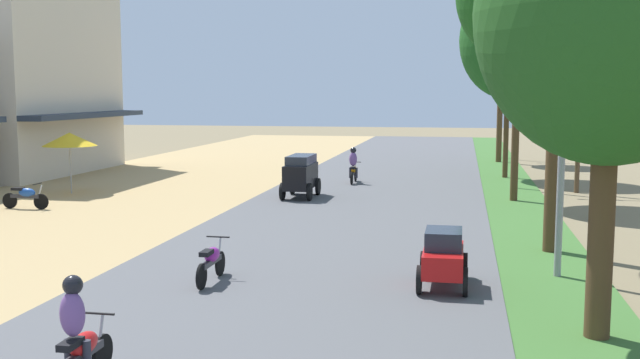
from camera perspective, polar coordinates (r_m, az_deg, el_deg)
The scene contains 15 objects.
parked_motorbike_fourth at distance 28.74m, azimuth -21.57°, elevation -1.14°, with size 1.80×0.54×0.94m.
vendor_umbrella at distance 32.34m, azimuth -18.61°, elevation 2.93°, with size 2.20×2.20×2.52m.
median_tree_nearest at distance 13.34m, azimuth 21.35°, elevation 11.70°, with size 4.45×4.45×7.99m.
median_tree_fourth at distance 37.61m, azimuth 14.24°, elevation 10.31°, with size 4.72×4.72×9.52m.
median_tree_fifth at distance 46.01m, azimuth 13.74°, elevation 10.44°, with size 3.67×3.67×9.30m.
streetlamp_near at distance 17.53m, azimuth 18.19°, elevation 7.12°, with size 3.16×0.20×7.64m.
streetlamp_mid at distance 33.51m, azimuth 14.73°, elevation 7.08°, with size 3.16×0.20×7.86m.
streetlamp_far at distance 48.76m, azimuth 13.53°, elevation 6.74°, with size 3.16×0.20×7.53m.
utility_pole_near at distance 33.09m, azimuth 19.30°, elevation 6.76°, with size 1.80×0.20×8.59m.
utility_pole_far at distance 26.57m, azimuth 20.87°, elevation 8.05°, with size 1.80×0.20×9.74m.
car_hatchback_red at distance 16.29m, azimuth 9.41°, elevation -5.78°, with size 1.04×2.00×1.23m.
car_van_black at distance 29.52m, azimuth -1.48°, elevation 0.45°, with size 1.19×2.41×1.67m.
motorbike_ahead_second at distance 11.20m, azimuth -18.00°, elevation -11.25°, with size 0.54×1.80×1.66m.
motorbike_ahead_third at distance 16.63m, azimuth -8.31°, elevation -6.11°, with size 0.54×1.80×0.94m.
motorbike_ahead_fourth at distance 34.15m, azimuth 2.58°, elevation 1.02°, with size 0.54×1.80×1.66m.
Camera 1 is at (3.61, -0.16, 4.25)m, focal length 41.85 mm.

